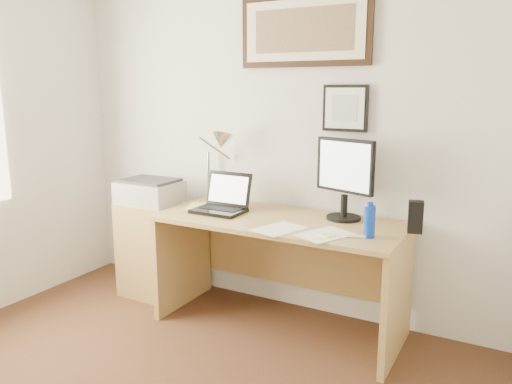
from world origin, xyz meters
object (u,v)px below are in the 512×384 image
Objects in this scene: printer at (150,191)px; laptop at (222,203)px; lcd_monitor at (345,175)px; side_cabinet at (157,249)px; water_bottle at (369,222)px; book at (188,207)px; desk at (285,250)px.

laptop is at bearing -2.56° from printer.
side_cabinet is at bearing -174.65° from lcd_monitor.
side_cabinet is 0.45m from printer.
water_bottle is 0.54× the size of laptop.
water_bottle reaches higher than printer.
book is 0.42m from printer.
lcd_monitor is at bearing 12.97° from laptop.
lcd_monitor is (1.44, 0.13, 0.68)m from side_cabinet.
lcd_monitor reaches higher than laptop.
printer is (-1.10, -0.06, 0.30)m from desk.
book is 0.74m from desk.
water_bottle is 0.35× the size of lcd_monitor.
desk reaches higher than side_cabinet.
laptop is (-1.06, 0.12, -0.03)m from water_bottle.
laptop reaches higher than printer.
lcd_monitor reaches higher than side_cabinet.
desk is at bearing 11.23° from book.
water_bottle is at bearing -5.03° from printer.
desk is 1.14m from printer.
water_bottle is 0.77× the size of book.
desk is at bearing 2.88° from printer.
lcd_monitor is 1.18× the size of printer.
desk is at bearing 161.61° from water_bottle.
laptop is 0.67m from printer.
printer reaches higher than book.
desk is 0.65m from lcd_monitor.
water_bottle reaches higher than book.
lcd_monitor reaches higher than book.
lcd_monitor is at bearing 15.16° from desk.
desk is (-0.62, 0.21, -0.33)m from water_bottle.
printer is at bearing 168.81° from book.
book is 0.46× the size of lcd_monitor.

